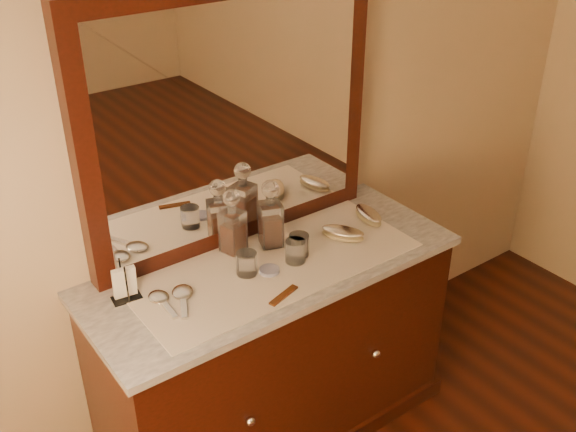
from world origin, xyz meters
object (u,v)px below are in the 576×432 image
Objects in this scene: dresser_cabinet at (274,352)px; brush_near at (343,233)px; hand_mirror_outer at (161,299)px; mirror_frame at (232,119)px; comb at (284,295)px; decanter_left at (233,228)px; decanter_right at (271,220)px; hand_mirror_inner at (183,295)px; brush_far at (368,215)px; pin_dish at (269,270)px; napkin_rack at (125,285)px.

brush_near is (0.32, -0.03, 0.47)m from dresser_cabinet.
hand_mirror_outer is (-0.45, 0.03, 0.45)m from dresser_cabinet.
mirror_frame reaches higher than brush_near.
comb is 0.37m from decanter_left.
dresser_cabinet is 0.64m from hand_mirror_outer.
hand_mirror_inner is (-0.45, -0.10, -0.10)m from decanter_right.
brush_far is 0.91× the size of hand_mirror_inner.
decanter_right is (0.12, 0.15, 0.10)m from pin_dish.
decanter_left is 0.95× the size of decanter_right.
hand_mirror_outer is (-0.38, -0.13, -0.09)m from decanter_left.
decanter_right reaches higher than decanter_left.
mirror_frame is 0.73m from brush_far.
decanter_right is at bearing 152.33° from brush_near.
napkin_rack is 0.20m from hand_mirror_inner.
brush_far is (0.58, -0.13, -0.08)m from decanter_left.
decanter_right is 1.50× the size of brush_near.
pin_dish is at bearing -172.78° from brush_far.
decanter_right is (0.61, -0.01, 0.05)m from napkin_rack.
decanter_left is (-0.07, 0.15, 0.55)m from dresser_cabinet.
mirror_frame is 0.63m from brush_near.
brush_near reaches higher than comb.
decanter_left is at bearing 26.31° from hand_mirror_inner.
pin_dish reaches higher than dresser_cabinet.
brush_near is at bearing -9.32° from napkin_rack.
brush_far is 0.98× the size of hand_mirror_outer.
dresser_cabinet is at bearing 45.48° from pin_dish.
pin_dish is at bearing -81.97° from decanter_left.
comb is 0.36m from decanter_right.
brush_near is (0.37, 0.02, 0.02)m from pin_dish.
pin_dish is at bearing -134.52° from dresser_cabinet.
hand_mirror_inner reaches higher than pin_dish.
hand_mirror_inner is (-0.33, 0.05, 0.00)m from pin_dish.
comb is 0.35m from hand_mirror_inner.
dresser_cabinet is 1.17× the size of mirror_frame.
mirror_frame is 8.79× the size of comb.
dresser_cabinet is 0.50m from comb.
comb is at bearing -117.65° from decanter_right.
hand_mirror_inner is at bearing -34.41° from napkin_rack.
hand_mirror_inner is (0.16, -0.11, -0.05)m from napkin_rack.
comb is 0.42m from hand_mirror_outer.
comb is (-0.09, -0.44, -0.49)m from mirror_frame.
brush_far is (0.50, -0.22, -0.47)m from mirror_frame.
brush_far is at bearing 15.12° from brush_near.
dresser_cabinet is 0.97m from mirror_frame.
mirror_frame is 0.57m from pin_dish.
mirror_frame is 0.42m from decanter_right.
brush_near is 0.70m from hand_mirror_inner.
mirror_frame reaches higher than decanter_right.
mirror_frame reaches higher than napkin_rack.
decanter_right reaches higher than dresser_cabinet.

